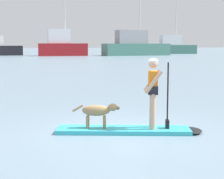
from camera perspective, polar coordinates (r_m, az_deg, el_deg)
name	(u,v)px	position (r m, az deg, el deg)	size (l,w,h in m)	color
ground_plane	(123,132)	(9.00, 1.71, -6.44)	(400.00, 400.00, 0.00)	gray
paddleboard	(133,130)	(8.99, 3.17, -6.13)	(3.47, 1.67, 0.10)	#33B2BF
person_paddler	(153,88)	(8.84, 6.27, 0.21)	(0.67, 0.57, 1.64)	tan
dog	(98,111)	(8.91, -2.10, -3.29)	(1.10, 0.43, 0.59)	#997A51
moored_boat_port	(62,46)	(68.11, -7.59, 6.56)	(8.72, 3.66, 11.63)	maroon
moored_boat_far_port	(135,46)	(69.53, 3.47, 6.57)	(12.59, 4.42, 10.67)	#3F7266
moored_boat_far_starboard	(173,47)	(82.65, 9.16, 6.41)	(9.68, 4.06, 11.85)	#3F7266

